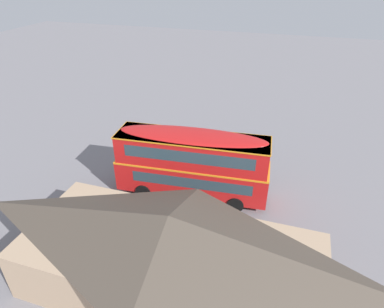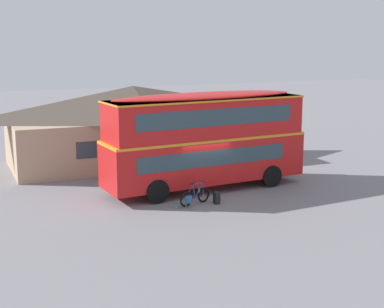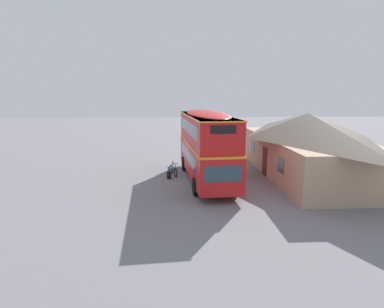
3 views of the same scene
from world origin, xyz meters
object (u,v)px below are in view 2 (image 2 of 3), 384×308
object	(u,v)px
touring_bicycle	(194,197)
water_bottle_green_metal	(186,205)
double_decker_bus	(205,136)
water_bottle_blue_sports	(176,206)
backpack_on_ground	(217,197)

from	to	relation	value
touring_bicycle	water_bottle_green_metal	xyz separation A→B (m)	(-0.49, -0.21, -0.27)
double_decker_bus	water_bottle_blue_sports	world-z (taller)	double_decker_bus
backpack_on_ground	touring_bicycle	bearing A→B (deg)	165.35
water_bottle_blue_sports	double_decker_bus	bearing A→B (deg)	44.52
water_bottle_green_metal	backpack_on_ground	bearing A→B (deg)	-1.99
backpack_on_ground	water_bottle_green_metal	size ratio (longest dim) A/B	2.77
double_decker_bus	touring_bicycle	xyz separation A→B (m)	(-1.62, -2.31, -2.27)
double_decker_bus	water_bottle_blue_sports	size ratio (longest dim) A/B	48.14
water_bottle_blue_sports	touring_bicycle	bearing A→B (deg)	12.46
backpack_on_ground	water_bottle_blue_sports	xyz separation A→B (m)	(-1.94, 0.05, -0.20)
water_bottle_blue_sports	backpack_on_ground	bearing A→B (deg)	-1.58
backpack_on_ground	water_bottle_blue_sports	size ratio (longest dim) A/B	2.73
touring_bicycle	water_bottle_blue_sports	world-z (taller)	touring_bicycle
double_decker_bus	water_bottle_blue_sports	xyz separation A→B (m)	(-2.56, -2.52, -2.54)
water_bottle_green_metal	touring_bicycle	bearing A→B (deg)	23.26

